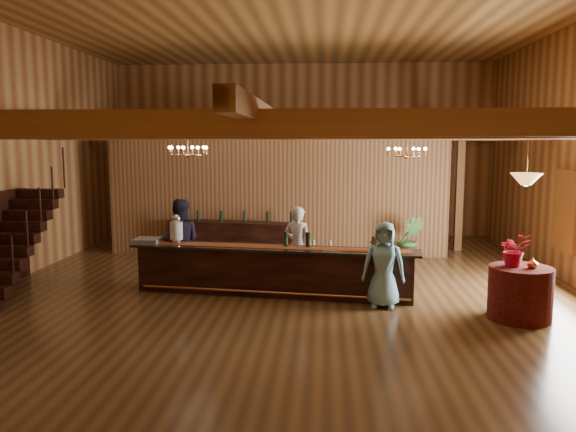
# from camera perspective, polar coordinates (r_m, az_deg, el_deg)

# --- Properties ---
(floor) EXTENTS (14.00, 14.00, 0.00)m
(floor) POSITION_cam_1_polar(r_m,az_deg,el_deg) (11.70, -0.15, -7.39)
(floor) COLOR brown
(floor) RESTS_ON ground
(ceiling) EXTENTS (14.00, 14.00, 0.00)m
(ceiling) POSITION_cam_1_polar(r_m,az_deg,el_deg) (11.58, -0.16, 19.93)
(ceiling) COLOR #B27836
(ceiling) RESTS_ON wall_back
(wall_back) EXTENTS (12.00, 0.10, 5.50)m
(wall_back) POSITION_cam_1_polar(r_m,az_deg,el_deg) (18.30, 1.36, 6.68)
(wall_back) COLOR #A87D44
(wall_back) RESTS_ON floor
(wall_front) EXTENTS (12.00, 0.10, 5.50)m
(wall_front) POSITION_cam_1_polar(r_m,az_deg,el_deg) (4.36, -6.51, 4.13)
(wall_front) COLOR #A87D44
(wall_front) RESTS_ON floor
(beam_grid) EXTENTS (11.90, 13.90, 0.39)m
(beam_grid) POSITION_cam_1_polar(r_m,az_deg,el_deg) (11.82, 0.01, 8.63)
(beam_grid) COLOR #A3682C
(beam_grid) RESTS_ON wall_left
(support_posts) EXTENTS (9.20, 10.20, 3.20)m
(support_posts) POSITION_cam_1_polar(r_m,az_deg,el_deg) (10.90, -0.34, 0.08)
(support_posts) COLOR #A3682C
(support_posts) RESTS_ON floor
(partition_wall) EXTENTS (9.00, 0.18, 3.10)m
(partition_wall) POSITION_cam_1_polar(r_m,az_deg,el_deg) (14.91, -1.15, 1.88)
(partition_wall) COLOR #906139
(partition_wall) RESTS_ON floor
(window_right_back) EXTENTS (0.12, 1.05, 1.75)m
(window_right_back) POSITION_cam_1_polar(r_m,az_deg,el_deg) (13.41, 26.45, 0.47)
(window_right_back) COLOR white
(window_right_back) RESTS_ON wall_right
(staircase) EXTENTS (1.00, 2.80, 2.00)m
(staircase) POSITION_cam_1_polar(r_m,az_deg,el_deg) (12.41, -26.43, -2.60)
(staircase) COLOR #3E1A11
(staircase) RESTS_ON floor
(backroom_boxes) EXTENTS (4.10, 0.60, 1.10)m
(backroom_boxes) POSITION_cam_1_polar(r_m,az_deg,el_deg) (17.00, 0.14, -0.90)
(backroom_boxes) COLOR #3E1A11
(backroom_boxes) RESTS_ON floor
(tasting_bar) EXTENTS (5.78, 1.44, 0.97)m
(tasting_bar) POSITION_cam_1_polar(r_m,az_deg,el_deg) (11.16, -1.54, -5.56)
(tasting_bar) COLOR #3E1A11
(tasting_bar) RESTS_ON floor
(beverage_dispenser) EXTENTS (0.26, 0.26, 0.60)m
(beverage_dispenser) POSITION_cam_1_polar(r_m,az_deg,el_deg) (11.67, -11.28, -1.34)
(beverage_dispenser) COLOR silver
(beverage_dispenser) RESTS_ON tasting_bar
(glass_rack_tray) EXTENTS (0.50, 0.50, 0.10)m
(glass_rack_tray) POSITION_cam_1_polar(r_m,az_deg,el_deg) (11.86, -14.06, -2.44)
(glass_rack_tray) COLOR gray
(glass_rack_tray) RESTS_ON tasting_bar
(raffle_drum) EXTENTS (0.34, 0.24, 0.30)m
(raffle_drum) POSITION_cam_1_polar(r_m,az_deg,el_deg) (10.74, 9.39, -2.66)
(raffle_drum) COLOR #9B6535
(raffle_drum) RESTS_ON tasting_bar
(bar_bottle_0) EXTENTS (0.07, 0.07, 0.30)m
(bar_bottle_0) POSITION_cam_1_polar(r_m,az_deg,el_deg) (11.10, -0.23, -2.37)
(bar_bottle_0) COLOR black
(bar_bottle_0) RESTS_ON tasting_bar
(bar_bottle_1) EXTENTS (0.07, 0.07, 0.30)m
(bar_bottle_1) POSITION_cam_1_polar(r_m,az_deg,el_deg) (11.02, 2.00, -2.44)
(bar_bottle_1) COLOR black
(bar_bottle_1) RESTS_ON tasting_bar
(bar_bottle_2) EXTENTS (0.07, 0.07, 0.30)m
(bar_bottle_2) POSITION_cam_1_polar(r_m,az_deg,el_deg) (11.02, 2.10, -2.44)
(bar_bottle_2) COLOR black
(bar_bottle_2) RESTS_ON tasting_bar
(backbar_shelf) EXTENTS (3.48, 1.09, 0.97)m
(backbar_shelf) POSITION_cam_1_polar(r_m,az_deg,el_deg) (14.70, -5.60, -2.43)
(backbar_shelf) COLOR #3E1A11
(backbar_shelf) RESTS_ON floor
(round_table) EXTENTS (1.05, 1.05, 0.91)m
(round_table) POSITION_cam_1_polar(r_m,az_deg,el_deg) (10.42, 22.50, -7.26)
(round_table) COLOR maroon
(round_table) RESTS_ON floor
(chandelier_left) EXTENTS (0.80, 0.80, 0.51)m
(chandelier_left) POSITION_cam_1_polar(r_m,az_deg,el_deg) (11.77, -10.14, 6.60)
(chandelier_left) COLOR #CB834C
(chandelier_left) RESTS_ON beam_grid
(chandelier_right) EXTENTS (0.80, 0.80, 0.54)m
(chandelier_right) POSITION_cam_1_polar(r_m,az_deg,el_deg) (12.06, 11.97, 6.43)
(chandelier_right) COLOR #CB834C
(chandelier_right) RESTS_ON beam_grid
(pendant_lamp) EXTENTS (0.52, 0.52, 0.90)m
(pendant_lamp) POSITION_cam_1_polar(r_m,az_deg,el_deg) (10.12, 23.05, 3.48)
(pendant_lamp) COLOR #CB834C
(pendant_lamp) RESTS_ON beam_grid
(bartender) EXTENTS (0.71, 0.58, 1.69)m
(bartender) POSITION_cam_1_polar(r_m,az_deg,el_deg) (11.77, 0.99, -3.09)
(bartender) COLOR silver
(bartender) RESTS_ON floor
(staff_second) EXTENTS (0.99, 0.83, 1.83)m
(staff_second) POSITION_cam_1_polar(r_m,az_deg,el_deg) (12.10, -10.96, -2.60)
(staff_second) COLOR #201E33
(staff_second) RESTS_ON floor
(guest) EXTENTS (0.84, 0.62, 1.59)m
(guest) POSITION_cam_1_polar(r_m,az_deg,el_deg) (10.40, 9.69, -4.90)
(guest) COLOR #7BBACB
(guest) RESTS_ON floor
(floor_plant) EXTENTS (0.71, 0.60, 1.17)m
(floor_plant) POSITION_cam_1_polar(r_m,az_deg,el_deg) (14.52, 12.26, -2.28)
(floor_plant) COLOR #406F36
(floor_plant) RESTS_ON floor
(table_flowers) EXTENTS (0.59, 0.54, 0.58)m
(table_flowers) POSITION_cam_1_polar(r_m,az_deg,el_deg) (10.30, 22.00, -3.17)
(table_flowers) COLOR red
(table_flowers) RESTS_ON round_table
(table_vase) EXTENTS (0.18, 0.18, 0.30)m
(table_vase) POSITION_cam_1_polar(r_m,az_deg,el_deg) (10.25, 23.60, -4.09)
(table_vase) COLOR #CB834C
(table_vase) RESTS_ON round_table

